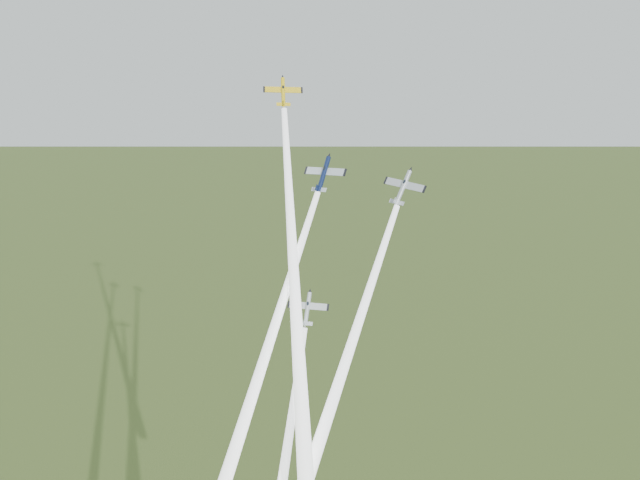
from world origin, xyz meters
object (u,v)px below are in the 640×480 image
Objects in this scene: plane_silver_right at (403,187)px; plane_silver_low at (308,309)px; plane_navy at (324,174)px; plane_yellow at (283,92)px.

plane_silver_low is at bearing -134.07° from plane_silver_right.
plane_navy is at bearing -155.94° from plane_silver_right.
plane_silver_low is at bearing -84.08° from plane_navy.
plane_silver_right reaches higher than plane_silver_low.
plane_silver_right is 24.42m from plane_silver_low.
plane_silver_right is (12.63, 1.27, -1.69)m from plane_navy.
plane_navy reaches higher than plane_silver_low.
plane_yellow is 0.97× the size of plane_silver_low.
plane_navy is at bearing 78.21° from plane_silver_low.
plane_navy is 1.13× the size of plane_silver_low.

